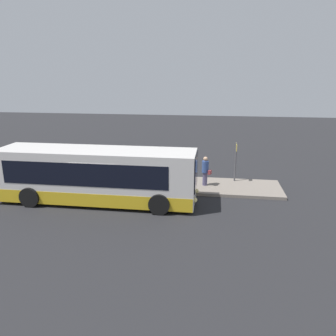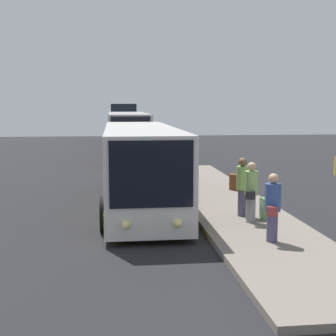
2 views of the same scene
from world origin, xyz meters
name	(u,v)px [view 1 (image 1 of 2)]	position (x,y,z in m)	size (l,w,h in m)	color
ground	(102,202)	(0.00, 0.00, 0.00)	(80.00, 80.00, 0.00)	#232326
platform	(119,182)	(0.00, 3.14, 0.09)	(20.00, 3.09, 0.17)	slate
bus_lead	(96,176)	(-0.24, 0.01, 1.44)	(10.64, 2.74, 2.89)	silver
passenger_boarding	(172,168)	(3.42, 3.12, 1.16)	(0.65, 0.52, 1.82)	gray
passenger_waiting	(159,167)	(2.60, 3.09, 1.19)	(0.62, 0.62, 1.86)	#4C476B
passenger_with_bags	(205,170)	(5.46, 3.08, 1.13)	(0.66, 0.53, 1.78)	#4C476B
suitcase	(168,175)	(3.09, 3.67, 0.51)	(0.40, 0.22, 0.90)	#598C59
sign_post	(236,157)	(7.28, 4.21, 1.74)	(0.10, 0.86, 2.44)	#4C4C51
trash_bin	(93,171)	(-2.00, 4.04, 0.50)	(0.44, 0.44, 0.65)	#593319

